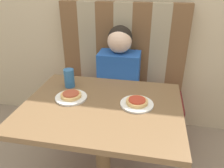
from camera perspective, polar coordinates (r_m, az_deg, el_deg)
The scene contains 9 objects.
booth_seat at distance 2.15m, azimuth 1.70°, elevation -7.76°, with size 1.14×0.47×0.46m.
booth_backrest at distance 2.05m, azimuth 2.84°, elevation 9.80°, with size 1.14×0.08×0.78m.
dining_table at distance 1.38m, azimuth -2.64°, elevation -8.86°, with size 0.96×0.75×0.73m.
person at distance 1.90m, azimuth 1.93°, elevation 5.81°, with size 0.36×0.24×0.61m.
plate_left at distance 1.42m, azimuth -10.61°, elevation -3.45°, with size 0.20×0.20×0.01m.
plate_right at distance 1.33m, azimuth 6.49°, elevation -5.21°, with size 0.20×0.20×0.01m.
pizza_left at distance 1.41m, azimuth -10.67°, elevation -2.82°, with size 0.13×0.13×0.03m.
pizza_right at distance 1.32m, azimuth 6.53°, elevation -4.54°, with size 0.13×0.13×0.03m.
drinking_cup at distance 1.54m, azimuth -11.11°, elevation 1.53°, with size 0.07×0.07×0.13m.
Camera 1 is at (0.28, -1.10, 1.43)m, focal length 35.00 mm.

